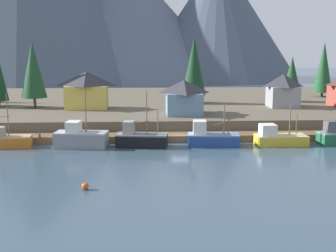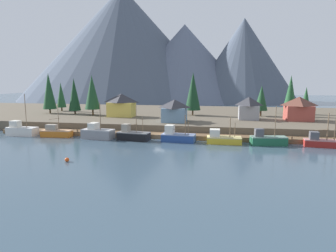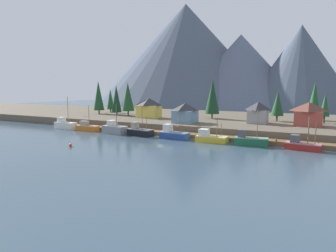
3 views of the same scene
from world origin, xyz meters
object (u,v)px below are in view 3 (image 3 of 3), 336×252
Objects in this scene: fishing_boat_white at (65,125)px; conifer_back_right at (110,99)px; fishing_boat_orange at (87,127)px; fishing_boat_yellow at (210,138)px; conifer_centre at (314,99)px; conifer_mid_left at (116,99)px; house_yellow at (149,108)px; conifer_near_left at (212,96)px; fishing_boat_red at (302,145)px; house_red at (308,114)px; fishing_boat_green at (250,141)px; fishing_boat_black at (140,132)px; channel_buoy at (70,145)px; conifer_back_left at (325,105)px; fishing_boat_blue at (173,134)px; house_grey at (258,112)px; conifer_far_left at (278,103)px; conifer_mid_right at (128,97)px; fishing_boat_grey at (115,129)px; conifer_near_right at (99,96)px; house_blue at (185,113)px.

conifer_back_right is (-8.13, 32.24, 6.84)m from fishing_boat_white.
fishing_boat_yellow is at bearing -4.08° from fishing_boat_orange.
conifer_centre reaches higher than fishing_boat_yellow.
conifer_mid_left is at bearing -169.38° from conifer_centre.
house_yellow is 0.69× the size of conifer_mid_left.
house_yellow is 0.60× the size of conifer_near_left.
conifer_near_left reaches higher than fishing_boat_red.
fishing_boat_green is at bearing -116.65° from house_red.
fishing_boat_black is at bearing -151.36° from house_red.
house_red is 60.32m from channel_buoy.
fishing_boat_green is 0.92× the size of conifer_back_left.
house_yellow is (-19.81, 20.82, 4.81)m from fishing_boat_blue.
house_red is 12.90m from house_grey.
fishing_boat_red is 0.78× the size of conifer_back_left.
conifer_back_right is at bearing 105.05° from fishing_boat_white.
conifer_far_left reaches higher than house_red.
fishing_boat_green is at bearing 7.51° from fishing_boat_black.
conifer_centre is at bearing 14.40° from conifer_mid_right.
house_grey is 53.65m from conifer_mid_left.
conifer_back_left reaches higher than channel_buoy.
fishing_boat_green is (47.46, -0.42, 0.07)m from fishing_boat_orange.
fishing_boat_green is at bearing 4.18° from fishing_boat_blue.
house_grey reaches higher than fishing_boat_grey.
fishing_boat_green reaches higher than fishing_boat_yellow.
house_grey reaches higher than fishing_boat_yellow.
fishing_boat_grey is 0.63× the size of conifer_near_left.
conifer_far_left is at bearing 3.90° from conifer_near_right.
fishing_boat_white is 33.95m from conifer_back_right.
conifer_mid_left is (-53.42, 3.94, 3.01)m from house_grey.
fishing_boat_orange is at bearing -154.29° from conifer_back_left.
channel_buoy is at bearing -39.56° from fishing_boat_white.
conifer_far_left is (20.71, 29.29, 6.79)m from fishing_boat_blue.
house_blue reaches higher than fishing_boat_orange.
house_grey is (36.30, 0.28, -0.29)m from house_yellow.
fishing_boat_black is at bearing -48.74° from conifer_mid_right.
conifer_back_left reaches higher than house_yellow.
fishing_boat_black is at bearing -144.86° from conifer_back_left.
fishing_boat_orange is 30.83m from conifer_near_right.
conifer_back_right is at bearing 137.12° from fishing_boat_grey.
fishing_boat_green is 34.51m from conifer_near_left.
fishing_boat_white is 29.75m from channel_buoy.
fishing_boat_green is at bearing -4.07° from fishing_boat_orange.
fishing_boat_red is (19.28, 0.24, 0.02)m from fishing_boat_yellow.
conifer_near_left is at bearing 3.95° from conifer_near_right.
house_grey reaches higher than fishing_boat_red.
fishing_boat_orange is (8.94, 0.13, -0.22)m from fishing_boat_white.
fishing_boat_red is 0.75× the size of conifer_far_left.
conifer_back_right reaches higher than house_grey.
conifer_centre is (48.67, 37.94, 7.80)m from fishing_boat_grey.
conifer_near_left is (-9.08, 27.94, 8.83)m from fishing_boat_yellow.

